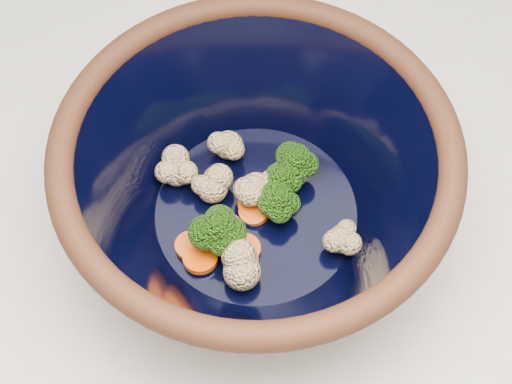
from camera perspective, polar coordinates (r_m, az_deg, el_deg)
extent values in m
cube|color=beige|center=(1.09, 2.57, -14.90)|extent=(1.20, 1.20, 0.90)
cylinder|color=black|center=(0.68, 0.00, -2.63)|extent=(0.20, 0.20, 0.01)
torus|color=black|center=(0.56, 0.00, 3.49)|extent=(0.33, 0.33, 0.02)
cylinder|color=black|center=(0.65, 0.00, -1.62)|extent=(0.19, 0.19, 0.00)
cylinder|color=#608442|center=(0.63, -2.98, -3.94)|extent=(0.01, 0.01, 0.02)
ellipsoid|color=#2D6A14|center=(0.60, -3.10, -2.83)|extent=(0.05, 0.05, 0.04)
cylinder|color=#608442|center=(0.66, 3.13, 1.51)|extent=(0.01, 0.01, 0.02)
ellipsoid|color=#2D6A14|center=(0.64, 3.23, 2.64)|extent=(0.04, 0.04, 0.04)
cylinder|color=#608442|center=(0.65, 1.97, 0.13)|extent=(0.01, 0.01, 0.02)
ellipsoid|color=#2D6A14|center=(0.64, 2.03, 1.10)|extent=(0.04, 0.04, 0.03)
cylinder|color=#608442|center=(0.64, 1.86, -1.55)|extent=(0.01, 0.01, 0.02)
ellipsoid|color=#2D6A14|center=(0.62, 1.92, -0.63)|extent=(0.04, 0.04, 0.03)
sphere|color=beige|center=(0.66, 2.72, 1.79)|extent=(0.03, 0.03, 0.03)
sphere|color=beige|center=(0.66, -6.33, 1.67)|extent=(0.03, 0.03, 0.03)
sphere|color=beige|center=(0.63, -2.73, -2.68)|extent=(0.03, 0.03, 0.03)
sphere|color=beige|center=(0.65, 1.48, 0.64)|extent=(0.03, 0.03, 0.03)
sphere|color=beige|center=(0.65, 0.00, 0.29)|extent=(0.03, 0.03, 0.03)
sphere|color=beige|center=(0.63, 6.91, -3.76)|extent=(0.03, 0.03, 0.03)
sphere|color=beige|center=(0.61, -1.13, -6.40)|extent=(0.03, 0.03, 0.03)
sphere|color=beige|center=(0.65, -3.50, 0.31)|extent=(0.03, 0.03, 0.03)
sphere|color=beige|center=(0.67, -2.20, 3.77)|extent=(0.03, 0.03, 0.03)
cylinder|color=#D55209|center=(0.65, -0.24, -1.02)|extent=(0.03, 0.03, 0.01)
cylinder|color=#D55209|center=(0.63, -5.25, -4.32)|extent=(0.03, 0.03, 0.01)
cylinder|color=#D55209|center=(0.63, -1.24, -5.26)|extent=(0.03, 0.03, 0.01)
cylinder|color=#D55209|center=(0.65, -0.12, -1.50)|extent=(0.03, 0.03, 0.01)
cylinder|color=#D55209|center=(0.63, -0.96, -4.54)|extent=(0.03, 0.03, 0.01)
cylinder|color=#D55209|center=(0.65, 0.60, -0.26)|extent=(0.03, 0.03, 0.01)
cylinder|color=#D55209|center=(0.63, -4.48, -5.30)|extent=(0.03, 0.03, 0.01)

